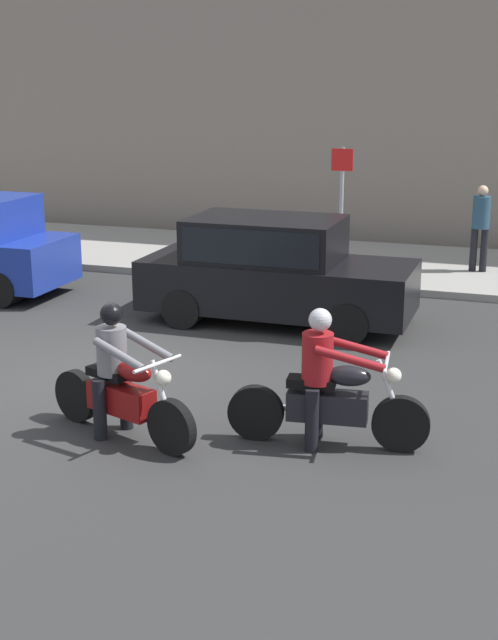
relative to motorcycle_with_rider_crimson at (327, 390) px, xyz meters
The scene contains 8 objects.
ground_plane 3.72m from the motorcycle_with_rider_crimson, 161.10° to the left, with size 80.00×80.00×0.00m, color #2A2A2A.
sidewalk_slab 9.83m from the motorcycle_with_rider_crimson, 110.66° to the left, with size 40.00×4.40×0.14m, color gray.
building_facade 13.81m from the motorcycle_with_rider_crimson, 105.39° to the left, with size 40.00×1.40×10.28m, color slate.
motorcycle_with_rider_crimson is the anchor object (origin of this frame).
motorcycle_with_rider_gray 2.28m from the motorcycle_with_rider_crimson, 167.17° to the right, with size 2.05×0.95×1.54m.
parked_sedan_black 4.97m from the motorcycle_with_rider_crimson, 113.89° to the left, with size 4.36×1.82×1.72m.
street_sign_post 9.02m from the motorcycle_with_rider_crimson, 102.02° to the left, with size 0.44×0.08×2.38m.
pedestrian_bystander 8.98m from the motorcycle_with_rider_crimson, 84.23° to the left, with size 0.34×0.34×1.70m.
Camera 1 is at (5.52, -9.91, 3.94)m, focal length 49.26 mm.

